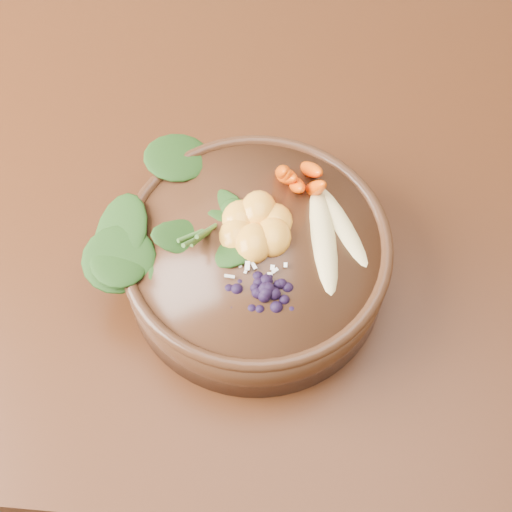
# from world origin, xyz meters

# --- Properties ---
(ground) EXTENTS (4.00, 4.00, 0.00)m
(ground) POSITION_xyz_m (0.00, 0.00, 0.00)
(ground) COLOR #381E0F
(ground) RESTS_ON ground
(dining_table) EXTENTS (1.60, 0.90, 0.75)m
(dining_table) POSITION_xyz_m (0.00, 0.00, 0.66)
(dining_table) COLOR #331C0C
(dining_table) RESTS_ON ground
(stoneware_bowl) EXTENTS (0.34, 0.34, 0.08)m
(stoneware_bowl) POSITION_xyz_m (-0.20, -0.17, 0.79)
(stoneware_bowl) COLOR #412515
(stoneware_bowl) RESTS_ON dining_table
(kale_heap) EXTENTS (0.22, 0.21, 0.04)m
(kale_heap) POSITION_xyz_m (-0.26, -0.12, 0.85)
(kale_heap) COLOR #1F3F15
(kale_heap) RESTS_ON stoneware_bowl
(carrot_cluster) EXTENTS (0.07, 0.07, 0.08)m
(carrot_cluster) POSITION_xyz_m (-0.16, -0.08, 0.87)
(carrot_cluster) COLOR #FF4E03
(carrot_cluster) RESTS_ON stoneware_bowl
(banana_halves) EXTENTS (0.10, 0.17, 0.03)m
(banana_halves) POSITION_xyz_m (-0.12, -0.15, 0.84)
(banana_halves) COLOR #E0CC84
(banana_halves) RESTS_ON stoneware_bowl
(mandarin_cluster) EXTENTS (0.10, 0.11, 0.03)m
(mandarin_cluster) POSITION_xyz_m (-0.20, -0.15, 0.84)
(mandarin_cluster) COLOR orange
(mandarin_cluster) RESTS_ON stoneware_bowl
(blueberry_pile) EXTENTS (0.15, 0.13, 0.04)m
(blueberry_pile) POSITION_xyz_m (-0.18, -0.23, 0.85)
(blueberry_pile) COLOR black
(blueberry_pile) RESTS_ON stoneware_bowl
(coconut_flakes) EXTENTS (0.10, 0.09, 0.01)m
(coconut_flakes) POSITION_xyz_m (-0.19, -0.19, 0.83)
(coconut_flakes) COLOR white
(coconut_flakes) RESTS_ON stoneware_bowl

